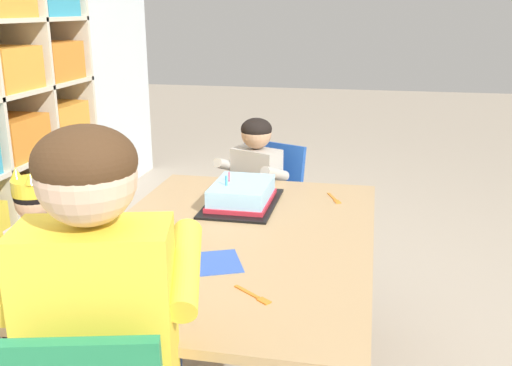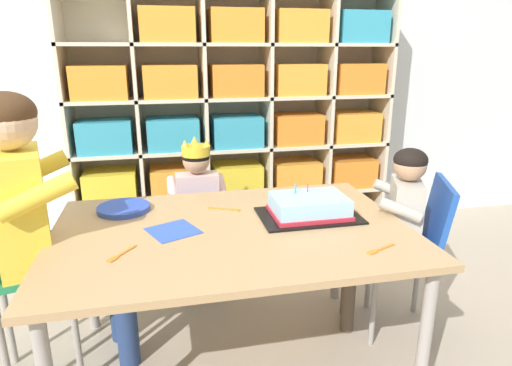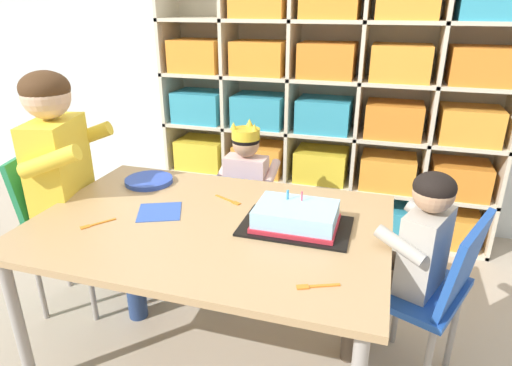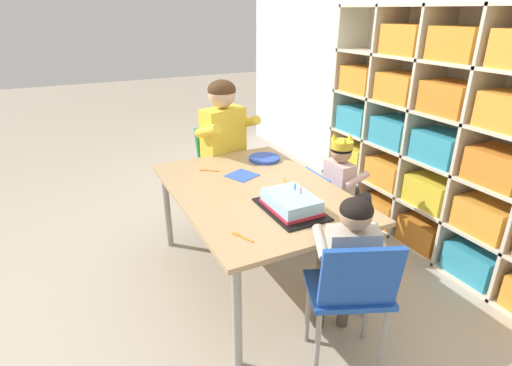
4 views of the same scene
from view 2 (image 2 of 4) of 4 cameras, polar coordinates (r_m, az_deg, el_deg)
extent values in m
plane|color=tan|center=(1.91, -2.81, -22.31)|extent=(16.00, 16.00, 0.00)
cube|color=silver|center=(2.90, -8.32, 20.66)|extent=(5.49, 0.10, 2.81)
cube|color=beige|center=(2.89, -3.17, 8.36)|extent=(1.96, 0.01, 1.55)
cube|color=beige|center=(2.76, -23.06, 6.60)|extent=(0.02, 0.31, 1.55)
cube|color=beige|center=(2.71, -14.96, 7.23)|extent=(0.02, 0.31, 1.55)
cube|color=beige|center=(2.72, -6.72, 7.72)|extent=(0.02, 0.31, 1.55)
cube|color=beige|center=(2.79, 1.30, 8.05)|extent=(0.02, 0.31, 1.55)
cube|color=beige|center=(2.90, 8.83, 8.22)|extent=(0.02, 0.31, 1.55)
cube|color=beige|center=(3.06, 15.69, 8.25)|extent=(0.02, 0.31, 1.55)
cube|color=beige|center=(2.97, -2.46, -6.87)|extent=(1.96, 0.31, 0.02)
cube|color=beige|center=(2.86, -2.54, -1.24)|extent=(1.96, 0.31, 0.02)
cube|color=beige|center=(2.77, -2.62, 4.78)|extent=(1.96, 0.31, 0.02)
cube|color=beige|center=(2.73, -2.71, 11.09)|extent=(1.96, 0.31, 0.02)
cube|color=beige|center=(2.71, -2.81, 17.55)|extent=(1.96, 0.31, 0.02)
cube|color=orange|center=(2.89, -17.81, -6.15)|extent=(0.30, 0.24, 0.19)
cube|color=orange|center=(2.88, -10.09, -5.69)|extent=(0.30, 0.24, 0.19)
cube|color=orange|center=(2.91, -2.44, -5.14)|extent=(0.30, 0.24, 0.19)
cube|color=teal|center=(3.00, 4.89, -4.52)|extent=(0.30, 0.24, 0.19)
cube|color=orange|center=(3.13, 11.70, -3.88)|extent=(0.30, 0.24, 0.19)
cube|color=yellow|center=(2.79, -18.37, -0.34)|extent=(0.30, 0.24, 0.19)
cube|color=orange|center=(2.77, -10.42, 0.16)|extent=(0.30, 0.24, 0.19)
cube|color=yellow|center=(2.81, -2.51, 0.66)|extent=(0.30, 0.24, 0.19)
cube|color=orange|center=(2.90, 5.05, 1.12)|extent=(0.30, 0.24, 0.19)
cube|color=orange|center=(3.04, 12.05, 1.53)|extent=(0.30, 0.24, 0.19)
cube|color=teal|center=(2.72, -18.98, 5.83)|extent=(0.30, 0.24, 0.19)
cube|color=teal|center=(2.70, -10.76, 6.39)|extent=(0.30, 0.24, 0.19)
cube|color=teal|center=(2.74, -2.60, 6.82)|extent=(0.30, 0.24, 0.19)
cube|color=orange|center=(2.83, 5.21, 7.10)|extent=(0.30, 0.24, 0.19)
cube|color=orange|center=(2.97, 12.41, 7.24)|extent=(0.30, 0.24, 0.19)
cube|color=orange|center=(2.68, -19.62, 12.26)|extent=(0.30, 0.24, 0.19)
cube|color=orange|center=(2.66, -11.14, 12.89)|extent=(0.30, 0.24, 0.19)
cube|color=orange|center=(2.70, -2.69, 13.23)|extent=(0.30, 0.24, 0.19)
cube|color=orange|center=(2.79, 5.38, 13.31)|extent=(0.30, 0.24, 0.19)
cube|color=orange|center=(2.93, 12.80, 13.15)|extent=(0.30, 0.24, 0.19)
cube|color=orange|center=(2.66, -11.53, 19.48)|extent=(0.30, 0.24, 0.19)
cube|color=orange|center=(2.70, -2.78, 19.74)|extent=(0.30, 0.24, 0.19)
cube|color=orange|center=(2.79, 5.57, 19.60)|extent=(0.30, 0.24, 0.19)
cube|color=teal|center=(2.93, 13.22, 19.13)|extent=(0.30, 0.24, 0.19)
cube|color=tan|center=(1.61, -3.11, -6.27)|extent=(1.28, 0.87, 0.03)
cylinder|color=#9E9993|center=(1.65, 21.09, -18.72)|extent=(0.04, 0.04, 0.56)
cylinder|color=#9E9993|center=(2.09, -20.97, -10.66)|extent=(0.04, 0.04, 0.56)
cylinder|color=#9E9993|center=(2.21, 10.51, -8.12)|extent=(0.04, 0.04, 0.56)
cube|color=blue|center=(2.29, -7.41, -6.17)|extent=(0.30, 0.33, 0.03)
cube|color=blue|center=(2.10, -7.20, -4.45)|extent=(0.28, 0.06, 0.24)
cylinder|color=gray|center=(2.49, -4.74, -8.26)|extent=(0.02, 0.02, 0.30)
cylinder|color=gray|center=(2.47, -10.33, -8.65)|extent=(0.02, 0.02, 0.30)
cylinder|color=gray|center=(2.25, -3.85, -11.13)|extent=(0.02, 0.02, 0.30)
cylinder|color=gray|center=(2.23, -10.08, -11.58)|extent=(0.02, 0.02, 0.30)
cube|color=beige|center=(2.24, -7.58, -2.44)|extent=(0.21, 0.11, 0.29)
sphere|color=tan|center=(2.18, -7.81, 2.94)|extent=(0.13, 0.13, 0.13)
ellipsoid|color=black|center=(2.17, -7.83, 3.45)|extent=(0.14, 0.14, 0.10)
cylinder|color=yellow|center=(2.17, -7.86, 4.22)|extent=(0.14, 0.14, 0.05)
cone|color=yellow|center=(2.22, -8.02, 5.63)|extent=(0.04, 0.04, 0.04)
cone|color=yellow|center=(2.14, -6.43, 5.26)|extent=(0.04, 0.04, 0.04)
cone|color=yellow|center=(2.13, -9.27, 5.10)|extent=(0.04, 0.04, 0.04)
cylinder|color=#33333D|center=(2.38, -6.17, -4.16)|extent=(0.07, 0.21, 0.07)
cylinder|color=#33333D|center=(2.38, -9.20, -4.36)|extent=(0.07, 0.21, 0.07)
cylinder|color=#33333D|center=(2.56, -6.28, -7.34)|extent=(0.06, 0.06, 0.32)
cylinder|color=#33333D|center=(2.55, -9.12, -7.53)|extent=(0.06, 0.06, 0.32)
cylinder|color=beige|center=(2.27, -4.59, -0.35)|extent=(0.05, 0.17, 0.10)
cylinder|color=beige|center=(2.26, -10.90, -0.74)|extent=(0.05, 0.17, 0.10)
cube|color=#238451|center=(1.81, -27.30, -9.62)|extent=(0.36, 0.37, 0.03)
cylinder|color=gray|center=(1.81, -22.42, -17.52)|extent=(0.02, 0.02, 0.45)
cylinder|color=gray|center=(2.02, -23.04, -13.76)|extent=(0.02, 0.02, 0.45)
cylinder|color=gray|center=(1.82, -30.01, -18.40)|extent=(0.02, 0.02, 0.45)
cylinder|color=gray|center=(2.03, -29.71, -14.56)|extent=(0.02, 0.02, 0.45)
cube|color=yellow|center=(1.73, -28.27, -3.12)|extent=(0.23, 0.33, 0.42)
sphere|color=#DBB293|center=(1.66, -29.77, 7.01)|extent=(0.19, 0.19, 0.19)
ellipsoid|color=#472D19|center=(1.65, -29.92, 7.98)|extent=(0.19, 0.19, 0.14)
cylinder|color=navy|center=(1.71, -22.40, -9.10)|extent=(0.32, 0.17, 0.10)
cylinder|color=navy|center=(1.87, -22.88, -6.83)|extent=(0.32, 0.17, 0.10)
cylinder|color=navy|center=(1.84, -16.64, -15.82)|extent=(0.08, 0.08, 0.47)
cylinder|color=navy|center=(2.00, -17.61, -13.18)|extent=(0.08, 0.08, 0.47)
cylinder|color=yellow|center=(1.53, -26.61, -1.58)|extent=(0.26, 0.12, 0.14)
cylinder|color=yellow|center=(1.86, -26.78, 1.45)|extent=(0.26, 0.12, 0.14)
cube|color=#1E4CA8|center=(2.00, 18.39, -8.04)|extent=(0.39, 0.43, 0.03)
cube|color=#1E4CA8|center=(1.97, 22.58, -3.96)|extent=(0.18, 0.32, 0.29)
cylinder|color=gray|center=(2.21, 14.53, -11.13)|extent=(0.02, 0.02, 0.38)
cylinder|color=gray|center=(1.96, 15.08, -15.10)|extent=(0.02, 0.02, 0.38)
cylinder|color=gray|center=(2.24, 20.27, -11.28)|extent=(0.02, 0.02, 0.38)
cylinder|color=gray|center=(1.99, 21.63, -15.18)|extent=(0.02, 0.02, 0.38)
cube|color=#B2ADA3|center=(1.95, 18.82, -3.91)|extent=(0.18, 0.24, 0.29)
sphere|color=tan|center=(1.88, 19.44, 2.27)|extent=(0.13, 0.13, 0.13)
ellipsoid|color=black|center=(1.88, 19.50, 2.86)|extent=(0.14, 0.14, 0.10)
cylinder|color=brown|center=(2.03, 15.33, -6.23)|extent=(0.22, 0.15, 0.07)
cylinder|color=brown|center=(1.92, 15.61, -7.70)|extent=(0.22, 0.15, 0.07)
cylinder|color=brown|center=(2.13, 11.96, -11.82)|extent=(0.06, 0.06, 0.40)
cylinder|color=brown|center=(2.02, 12.03, -13.53)|extent=(0.06, 0.06, 0.40)
cylinder|color=#B2ADA3|center=(2.04, 17.35, -0.91)|extent=(0.18, 0.11, 0.10)
cylinder|color=#B2ADA3|center=(1.80, 18.23, -3.33)|extent=(0.18, 0.11, 0.10)
cube|color=black|center=(1.72, 6.88, -4.23)|extent=(0.38, 0.25, 0.01)
cube|color=#9ED1EF|center=(1.71, 6.93, -2.92)|extent=(0.28, 0.20, 0.08)
cube|color=red|center=(1.72, 6.90, -3.85)|extent=(0.29, 0.21, 0.02)
cylinder|color=#4CB2E5|center=(1.71, 5.12, -0.79)|extent=(0.01, 0.01, 0.04)
cylinder|color=#E54C66|center=(1.73, 6.74, -0.63)|extent=(0.01, 0.01, 0.04)
cylinder|color=#4CB2E5|center=(1.72, 5.17, -0.75)|extent=(0.01, 0.01, 0.04)
cylinder|color=blue|center=(1.84, -16.87, -3.18)|extent=(0.21, 0.21, 0.02)
cube|color=#3356B7|center=(1.60, -10.73, -6.13)|extent=(0.21, 0.21, 0.00)
cube|color=orange|center=(1.79, -4.79, -3.35)|extent=(0.09, 0.05, 0.00)
cube|color=orange|center=(1.77, -2.68, -3.54)|extent=(0.04, 0.03, 0.00)
cube|color=orange|center=(1.51, 16.47, -8.04)|extent=(0.08, 0.04, 0.00)
cube|color=orange|center=(1.47, 14.90, -8.72)|extent=(0.04, 0.03, 0.00)
cube|color=orange|center=(1.49, -16.51, -8.49)|extent=(0.06, 0.08, 0.00)
cube|color=orange|center=(1.44, -18.18, -9.44)|extent=(0.04, 0.04, 0.00)
camera|label=1|loc=(1.78, -67.76, 9.07)|focal=40.59mm
camera|label=3|loc=(0.83, 71.23, 13.85)|focal=31.03mm
camera|label=4|loc=(2.16, 65.87, 15.45)|focal=28.05mm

